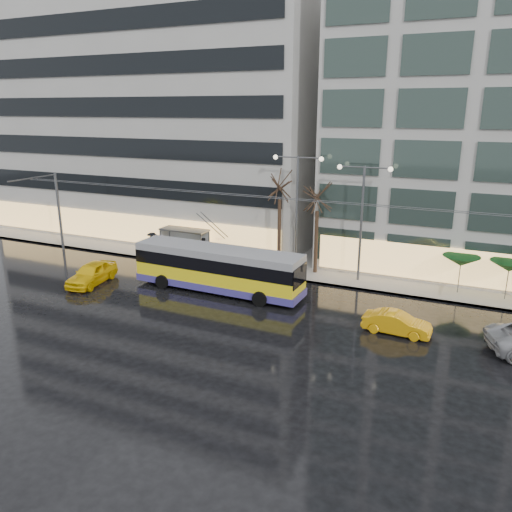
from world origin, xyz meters
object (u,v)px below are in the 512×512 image
Objects in this scene: street_lamp_near at (297,198)px; taxi_a at (92,273)px; bus_shelter at (182,236)px; trolleybus at (218,270)px.

street_lamp_near reaches higher than taxi_a.
street_lamp_near is 1.91× the size of taxi_a.
bus_shelter is at bearing -179.37° from street_lamp_near.
trolleybus is 2.64× the size of taxi_a.
trolleybus is 2.98× the size of bus_shelter.
trolleybus is 1.38× the size of street_lamp_near.
bus_shelter is 11.14m from street_lamp_near.
street_lamp_near is at bearing 0.63° from bus_shelter.
street_lamp_near reaches higher than trolleybus.
taxi_a is at bearing -164.98° from trolleybus.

